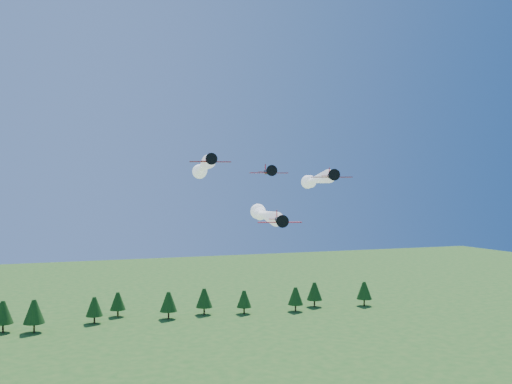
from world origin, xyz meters
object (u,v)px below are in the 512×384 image
object	(u,v)px
plane_left	(203,167)
plane_right	(315,180)
plane_lead	(263,214)
plane_slot	(268,171)

from	to	relation	value
plane_left	plane_right	size ratio (longest dim) A/B	0.88
plane_lead	plane_right	world-z (taller)	plane_right
plane_left	plane_slot	distance (m)	24.66
plane_lead	plane_right	size ratio (longest dim) A/B	0.82
plane_lead	plane_right	xyz separation A→B (m)	(16.39, 8.46, 7.68)
plane_right	plane_slot	xyz separation A→B (m)	(-20.27, -20.92, 0.99)
plane_slot	plane_right	bearing A→B (deg)	58.37
plane_left	plane_right	world-z (taller)	plane_left
plane_left	plane_slot	world-z (taller)	plane_left
plane_right	plane_slot	world-z (taller)	plane_slot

